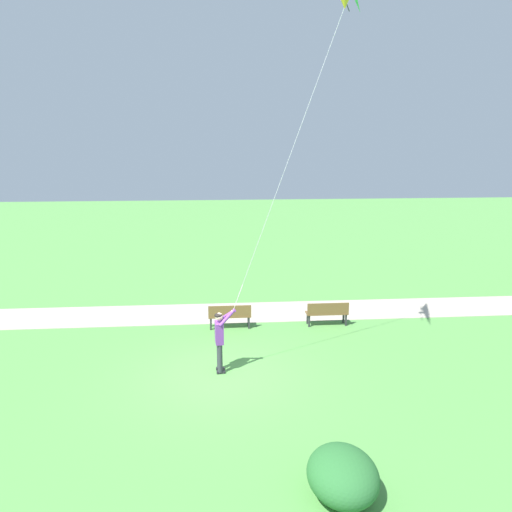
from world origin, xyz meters
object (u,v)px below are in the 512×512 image
(park_bench_far_walkway, at_px, (327,312))
(park_bench_near_walkway, at_px, (230,315))
(lakeside_shrub, at_px, (343,475))
(person_kite_flyer, at_px, (220,336))

(park_bench_far_walkway, bearing_deg, park_bench_near_walkway, -91.76)
(park_bench_far_walkway, distance_m, lakeside_shrub, 8.57)
(person_kite_flyer, xyz_separation_m, lakeside_shrub, (5.10, 1.93, -0.61))
(park_bench_near_walkway, xyz_separation_m, park_bench_far_walkway, (0.11, 3.50, 0.00))
(lakeside_shrub, bearing_deg, park_bench_near_walkway, -170.04)
(person_kite_flyer, bearing_deg, lakeside_shrub, 20.76)
(park_bench_near_walkway, relative_size, lakeside_shrub, 1.06)
(park_bench_far_walkway, xyz_separation_m, lakeside_shrub, (8.33, -2.02, -0.08))
(park_bench_near_walkway, bearing_deg, person_kite_flyer, -7.75)
(park_bench_near_walkway, height_order, lakeside_shrub, park_bench_near_walkway)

